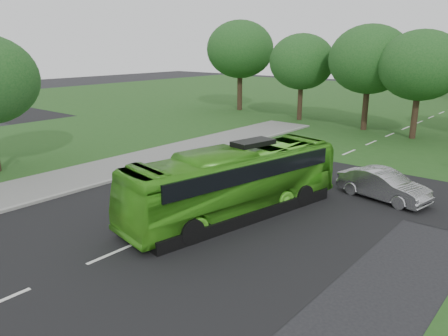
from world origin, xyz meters
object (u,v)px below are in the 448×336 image
(tree_park_b, at_px, (370,59))
(tree_park_c, at_px, (421,65))
(tree_park_a, at_px, (302,62))
(tree_park_f, at_px, (240,49))
(sedan, at_px, (383,185))
(bus, at_px, (235,182))

(tree_park_b, distance_m, tree_park_c, 4.67)
(tree_park_a, distance_m, tree_park_b, 7.19)
(tree_park_c, xyz_separation_m, tree_park_f, (-20.46, 3.78, 1.04))
(sedan, bearing_deg, tree_park_a, 51.65)
(bus, relative_size, sedan, 2.43)
(bus, bearing_deg, sedan, 65.43)
(tree_park_a, relative_size, tree_park_b, 0.93)
(tree_park_c, bearing_deg, tree_park_b, 166.07)
(tree_park_a, height_order, tree_park_b, tree_park_b)
(tree_park_c, relative_size, tree_park_f, 0.85)
(tree_park_c, bearing_deg, tree_park_a, 169.55)
(tree_park_b, relative_size, tree_park_f, 0.90)
(tree_park_a, bearing_deg, tree_park_b, -8.20)
(tree_park_f, relative_size, sedan, 2.25)
(tree_park_a, bearing_deg, tree_park_c, -10.45)
(tree_park_a, xyz_separation_m, bus, (10.76, -24.02, -4.17))
(tree_park_b, distance_m, tree_park_f, 16.18)
(tree_park_a, relative_size, sedan, 1.89)
(bus, xyz_separation_m, sedan, (4.32, 6.12, -0.77))
(tree_park_b, bearing_deg, tree_park_f, 170.54)
(tree_park_b, height_order, sedan, tree_park_b)
(tree_park_a, relative_size, bus, 0.78)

